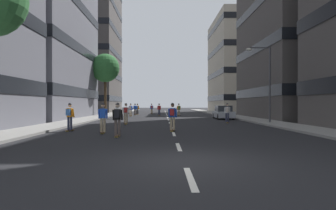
{
  "coord_description": "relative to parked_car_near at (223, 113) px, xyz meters",
  "views": [
    {
      "loc": [
        -0.64,
        -8.79,
        1.71
      ],
      "look_at": [
        0.0,
        25.96,
        1.59
      ],
      "focal_mm": 31.74,
      "sensor_mm": 36.0,
      "label": 1
    }
  ],
  "objects": [
    {
      "name": "skater_10",
      "position": [
        -12.03,
        0.05,
        0.29
      ],
      "size": [
        0.55,
        0.91,
        1.78
      ],
      "color": "brown",
      "rests_on": "ground_plane"
    },
    {
      "name": "sidewalk_right",
      "position": [
        2.57,
        10.67,
        -0.63
      ],
      "size": [
        2.74,
        86.8,
        0.14
      ],
      "primitive_type": "cube",
      "color": "gray",
      "rests_on": "ground_plane"
    },
    {
      "name": "skater_8",
      "position": [
        -11.35,
        7.6,
        0.32
      ],
      "size": [
        0.57,
        0.92,
        1.78
      ],
      "color": "brown",
      "rests_on": "ground_plane"
    },
    {
      "name": "skater_2",
      "position": [
        -9.25,
        -18.25,
        0.32
      ],
      "size": [
        0.53,
        0.9,
        1.78
      ],
      "color": "brown",
      "rests_on": "ground_plane"
    },
    {
      "name": "building_right_mid",
      "position": [
        11.17,
        1.36,
        12.09
      ],
      "size": [
        14.57,
        16.76,
        25.4
      ],
      "color": "#4C4744",
      "rests_on": "ground_plane"
    },
    {
      "name": "street_tree_mid",
      "position": [
        -15.12,
        8.95,
        6.12
      ],
      "size": [
        4.06,
        4.06,
        8.75
      ],
      "color": "#4C3823",
      "rests_on": "sidewalk_left"
    },
    {
      "name": "skater_5",
      "position": [
        -7.42,
        10.34,
        0.29
      ],
      "size": [
        0.56,
        0.92,
        1.78
      ],
      "color": "brown",
      "rests_on": "ground_plane"
    },
    {
      "name": "skater_12",
      "position": [
        -10.0,
        -8.64,
        0.32
      ],
      "size": [
        0.53,
        0.9,
        1.78
      ],
      "color": "brown",
      "rests_on": "ground_plane"
    },
    {
      "name": "skater_11",
      "position": [
        -11.13,
        11.94,
        0.29
      ],
      "size": [
        0.54,
        0.91,
        1.78
      ],
      "color": "brown",
      "rests_on": "ground_plane"
    },
    {
      "name": "parked_car_near",
      "position": [
        0.0,
        0.0,
        0.0
      ],
      "size": [
        1.82,
        4.4,
        1.52
      ],
      "color": "#B2B7BF",
      "rests_on": "ground_plane"
    },
    {
      "name": "skater_6",
      "position": [
        -10.36,
        -16.47,
        0.29
      ],
      "size": [
        0.55,
        0.91,
        1.78
      ],
      "color": "brown",
      "rests_on": "ground_plane"
    },
    {
      "name": "skater_3",
      "position": [
        -8.77,
        17.01,
        0.32
      ],
      "size": [
        0.54,
        0.91,
        1.78
      ],
      "color": "brown",
      "rests_on": "ground_plane"
    },
    {
      "name": "streetlamp_right",
      "position": [
        1.93,
        -8.36,
        3.44
      ],
      "size": [
        2.13,
        0.3,
        6.5
      ],
      "color": "#3F3F44",
      "rests_on": "sidewalk_right"
    },
    {
      "name": "skater_1",
      "position": [
        -6.3,
        -15.21,
        0.32
      ],
      "size": [
        0.56,
        0.92,
        1.78
      ],
      "color": "brown",
      "rests_on": "ground_plane"
    },
    {
      "name": "ground_plane",
      "position": [
        -6.27,
        6.72,
        -0.7
      ],
      "size": [
        189.38,
        189.38,
        0.0
      ],
      "primitive_type": "plane",
      "color": "black"
    },
    {
      "name": "skater_9",
      "position": [
        -1.09,
        -7.06,
        0.32
      ],
      "size": [
        0.56,
        0.92,
        1.78
      ],
      "color": "brown",
      "rests_on": "ground_plane"
    },
    {
      "name": "skater_4",
      "position": [
        -4.5,
        10.04,
        0.32
      ],
      "size": [
        0.55,
        0.92,
        1.78
      ],
      "color": "brown",
      "rests_on": "ground_plane"
    },
    {
      "name": "lane_markings",
      "position": [
        -6.27,
        8.16,
        -0.7
      ],
      "size": [
        0.16,
        72.2,
        0.01
      ],
      "color": "silver",
      "rests_on": "ground_plane"
    },
    {
      "name": "building_right_far",
      "position": [
        11.17,
        27.92,
        9.1
      ],
      "size": [
        14.57,
        18.75,
        19.41
      ],
      "color": "#BCB29E",
      "rests_on": "ground_plane"
    },
    {
      "name": "skater_7",
      "position": [
        -10.96,
        14.11,
        0.32
      ],
      "size": [
        0.56,
        0.92,
        1.78
      ],
      "color": "brown",
      "rests_on": "ground_plane"
    },
    {
      "name": "sidewalk_left",
      "position": [
        -15.12,
        10.67,
        -0.63
      ],
      "size": [
        2.74,
        86.8,
        0.14
      ],
      "primitive_type": "cube",
      "color": "gray",
      "rests_on": "ground_plane"
    },
    {
      "name": "skater_0",
      "position": [
        -12.73,
        -14.99,
        0.32
      ],
      "size": [
        0.57,
        0.92,
        1.78
      ],
      "color": "brown",
      "rests_on": "ground_plane"
    },
    {
      "name": "building_left_far",
      "position": [
        -23.71,
        27.92,
        13.25
      ],
      "size": [
        14.57,
        16.76,
        27.72
      ],
      "color": "#4C4744",
      "rests_on": "ground_plane"
    }
  ]
}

